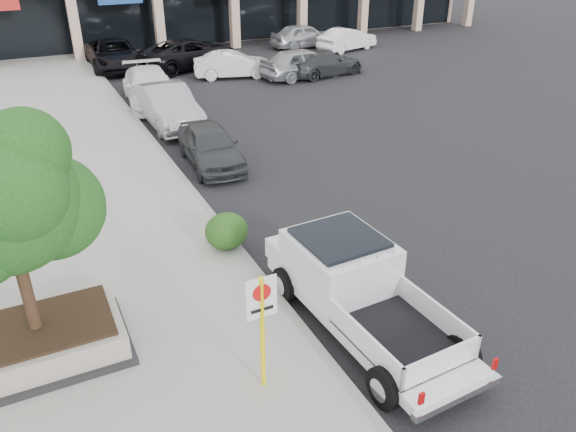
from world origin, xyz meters
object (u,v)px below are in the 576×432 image
object	(u,v)px
curb_car_a	(210,146)
lot_car_b	(233,65)
curb_car_d	(113,54)
lot_car_e	(304,36)
lot_car_c	(324,63)
planter	(40,341)
pickup_truck	(366,295)
curb_car_c	(150,87)
lot_car_d	(190,53)
lot_car_f	(347,39)
lot_car_a	(303,63)
planter_tree	(12,197)
curb_car_b	(168,106)
no_parking_sign	(262,318)

from	to	relation	value
curb_car_a	lot_car_b	size ratio (longest dim) A/B	0.98
curb_car_d	lot_car_e	size ratio (longest dim) A/B	1.27
lot_car_c	planter	bearing A→B (deg)	128.66
pickup_truck	curb_car_c	bearing A→B (deg)	87.01
lot_car_d	lot_car_f	xyz separation A→B (m)	(10.65, 0.22, -0.12)
lot_car_a	lot_car_f	distance (m)	7.91
planter_tree	curb_car_b	world-z (taller)	planter_tree
lot_car_d	lot_car_e	world-z (taller)	lot_car_d
curb_car_d	lot_car_a	xyz separation A→B (m)	(8.71, -6.63, 0.00)
pickup_truck	curb_car_d	distance (m)	25.93
lot_car_a	lot_car_b	distance (m)	3.76
planter	lot_car_a	size ratio (longest dim) A/B	0.68
no_parking_sign	curb_car_d	size ratio (longest dim) A/B	0.40
pickup_truck	curb_car_a	distance (m)	9.87
lot_car_e	curb_car_b	bearing A→B (deg)	129.58
pickup_truck	lot_car_a	xyz separation A→B (m)	(8.60, 19.31, -0.07)
lot_car_d	curb_car_b	bearing A→B (deg)	140.81
curb_car_c	lot_car_e	xyz separation A→B (m)	(12.39, 8.49, -0.00)
curb_car_d	lot_car_d	bearing A→B (deg)	-20.60
no_parking_sign	curb_car_a	distance (m)	10.90
planter	lot_car_d	world-z (taller)	lot_car_d
planter_tree	no_parking_sign	world-z (taller)	planter_tree
no_parking_sign	lot_car_a	bearing A→B (deg)	60.80
lot_car_f	planter_tree	bearing A→B (deg)	121.20
planter	lot_car_d	distance (m)	24.49
curb_car_d	curb_car_c	bearing A→B (deg)	-87.20
planter_tree	curb_car_d	size ratio (longest dim) A/B	0.69
curb_car_a	lot_car_c	world-z (taller)	curb_car_a
lot_car_a	lot_car_c	bearing A→B (deg)	-98.18
planter_tree	lot_car_b	size ratio (longest dim) A/B	0.96
curb_car_d	planter_tree	bearing A→B (deg)	-102.05
curb_car_c	lot_car_a	xyz separation A→B (m)	(8.55, 1.24, 0.03)
planter_tree	lot_car_c	world-z (taller)	planter_tree
lot_car_d	lot_car_f	world-z (taller)	lot_car_d
lot_car_b	no_parking_sign	bearing A→B (deg)	174.90
pickup_truck	no_parking_sign	bearing A→B (deg)	-168.33
lot_car_e	lot_car_f	bearing A→B (deg)	-138.01
lot_car_a	lot_car_f	xyz separation A→B (m)	(5.95, 5.21, -0.10)
curb_car_d	lot_car_e	distance (m)	12.56
no_parking_sign	lot_car_e	distance (m)	31.08
curb_car_c	lot_car_b	world-z (taller)	curb_car_c
curb_car_b	curb_car_a	bearing A→B (deg)	-89.79
pickup_truck	curb_car_a	size ratio (longest dim) A/B	1.35
lot_car_a	lot_car_d	size ratio (longest dim) A/B	0.80
curb_car_a	curb_car_b	world-z (taller)	curb_car_b
planter	no_parking_sign	bearing A→B (deg)	-36.42
pickup_truck	curb_car_d	size ratio (longest dim) A/B	0.96
pickup_truck	lot_car_d	bearing A→B (deg)	78.05
lot_car_d	lot_car_f	distance (m)	10.65
planter_tree	curb_car_c	world-z (taller)	planter_tree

